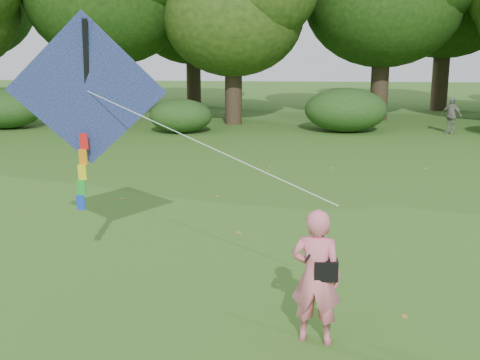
# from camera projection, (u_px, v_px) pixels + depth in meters

# --- Properties ---
(ground) EXTENTS (100.00, 100.00, 0.00)m
(ground) POSITION_uv_depth(u_px,v_px,m) (254.00, 312.00, 8.74)
(ground) COLOR #265114
(ground) RESTS_ON ground
(man_kite_flyer) EXTENTS (0.74, 0.57, 1.80)m
(man_kite_flyer) POSITION_uv_depth(u_px,v_px,m) (316.00, 277.00, 7.70)
(man_kite_flyer) COLOR pink
(man_kite_flyer) RESTS_ON ground
(bystander_left) EXTENTS (0.89, 0.93, 1.50)m
(bystander_left) POSITION_uv_depth(u_px,v_px,m) (84.00, 110.00, 27.42)
(bystander_left) COLOR #282D36
(bystander_left) RESTS_ON ground
(bystander_right) EXTENTS (0.93, 0.86, 1.53)m
(bystander_right) POSITION_uv_depth(u_px,v_px,m) (451.00, 116.00, 25.18)
(bystander_right) COLOR gray
(bystander_right) RESTS_ON ground
(crossbody_bag) EXTENTS (0.43, 0.20, 0.71)m
(crossbody_bag) POSITION_uv_depth(u_px,v_px,m) (326.00, 269.00, 7.63)
(crossbody_bag) COLOR black
(crossbody_bag) RESTS_ON ground
(flying_kite) EXTENTS (5.11, 2.66, 3.23)m
(flying_kite) POSITION_uv_depth(u_px,v_px,m) (87.00, 94.00, 9.60)
(flying_kite) COLOR #284FAF
(flying_kite) RESTS_ON ground
(tree_line) EXTENTS (54.70, 15.30, 9.48)m
(tree_line) POSITION_uv_depth(u_px,v_px,m) (313.00, 3.00, 29.56)
(tree_line) COLOR #3A2D1E
(tree_line) RESTS_ON ground
(shrub_band) EXTENTS (39.15, 3.22, 1.88)m
(shrub_band) POSITION_uv_depth(u_px,v_px,m) (259.00, 112.00, 25.69)
(shrub_band) COLOR #264919
(shrub_band) RESTS_ON ground
(fallen_leaves) EXTENTS (10.66, 12.90, 0.01)m
(fallen_leaves) POSITION_uv_depth(u_px,v_px,m) (263.00, 210.00, 13.93)
(fallen_leaves) COLOR olive
(fallen_leaves) RESTS_ON ground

